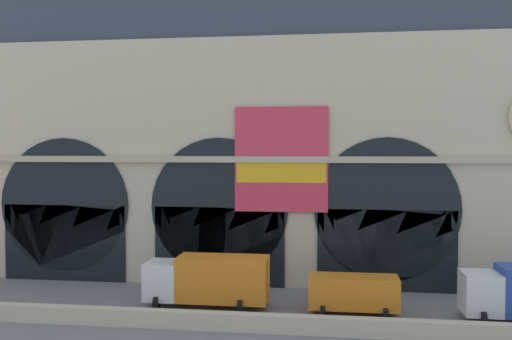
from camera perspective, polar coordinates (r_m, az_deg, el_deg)
The scene contains 5 objects.
ground_plane at distance 35.30m, azimuth -5.49°, elevation -13.70°, with size 200.00×200.00×0.00m, color slate.
quay_parapet_wall at distance 31.03m, azimuth -7.45°, elevation -15.06°, with size 90.00×0.70×0.94m, color beige.
station_building at distance 40.92m, azimuth -3.20°, elevation 3.19°, with size 48.49×4.65×21.48m.
box_truck_center at distance 34.48m, azimuth -4.93°, elevation -11.17°, with size 7.50×2.91×3.12m.
van_mideast at distance 33.67m, azimuth 10.02°, elevation -12.31°, with size 5.20×2.48×2.20m.
Camera 1 is at (7.83, -33.04, 9.64)m, focal length 38.77 mm.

